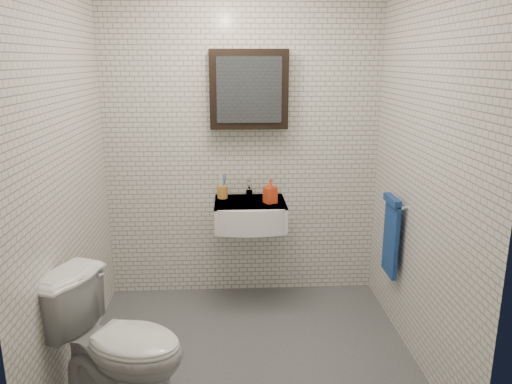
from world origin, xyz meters
TOP-DOWN VIEW (x-y plane):
  - ground at (0.00, 0.00)m, footprint 2.20×2.00m
  - room_shell at (0.00, 0.00)m, footprint 2.22×2.02m
  - washbasin at (0.05, 0.73)m, footprint 0.55×0.50m
  - faucet at (0.05, 0.93)m, footprint 0.06×0.20m
  - mirror_cabinet at (0.05, 0.93)m, footprint 0.60×0.15m
  - towel_rail at (1.04, 0.35)m, footprint 0.09×0.30m
  - toothbrush_cup at (-0.16, 0.89)m, footprint 0.10×0.10m
  - soap_bottle at (0.20, 0.73)m, footprint 0.12×0.12m
  - toilet at (-0.73, -0.48)m, footprint 0.89×0.71m

SIDE VIEW (x-z plane):
  - ground at x=0.00m, z-range 0.00..0.01m
  - toilet at x=-0.73m, z-range 0.00..0.79m
  - towel_rail at x=1.04m, z-range 0.43..1.01m
  - washbasin at x=0.05m, z-range 0.66..0.86m
  - toothbrush_cup at x=-0.16m, z-range 0.79..1.02m
  - faucet at x=0.05m, z-range 0.84..0.99m
  - soap_bottle at x=0.20m, z-range 0.85..1.04m
  - room_shell at x=0.00m, z-range 0.21..2.72m
  - mirror_cabinet at x=0.05m, z-range 1.40..2.00m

